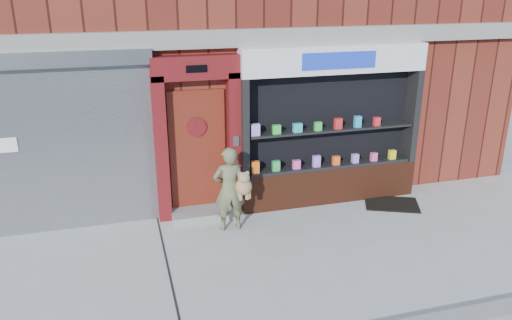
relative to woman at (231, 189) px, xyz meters
name	(u,v)px	position (x,y,z in m)	size (l,w,h in m)	color
ground	(270,258)	(0.34, -1.14, -0.75)	(80.00, 80.00, 0.00)	#9E9E99
shutter_bay	(60,133)	(-2.66, 0.79, 0.97)	(3.10, 0.30, 3.04)	gray
red_door_bay	(198,139)	(-0.41, 0.72, 0.71)	(1.52, 0.58, 2.90)	#4B0C0F
pharmacy_bay	(330,133)	(2.09, 0.67, 0.62)	(3.50, 0.41, 3.00)	#532313
woman	(231,189)	(0.00, 0.00, 0.00)	(0.66, 0.38, 1.48)	#5C6240
doormat	(392,204)	(3.20, 0.13, -0.74)	(1.00, 0.70, 0.02)	black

